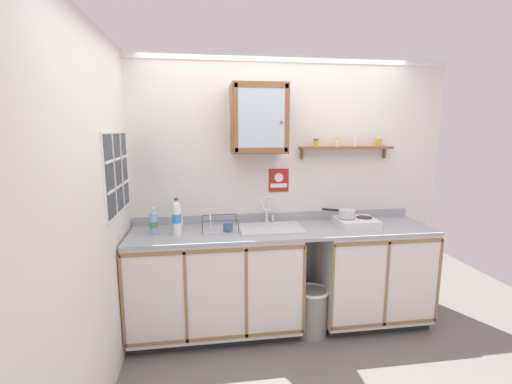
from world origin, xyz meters
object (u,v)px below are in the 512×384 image
Objects in this scene: wall_cabinet at (259,119)px; hot_plate_stove at (356,222)px; sink at (271,232)px; dish_rack at (219,229)px; bottle_opaque_white_2 at (177,218)px; saucepan at (346,213)px; bottle_water_clear_1 at (178,220)px; bottle_water_blue_0 at (154,222)px; warning_sign at (279,180)px; mug at (228,227)px; trash_bin at (312,311)px.

hot_plate_stove is at bearing -9.18° from wall_cabinet.
sink is 1.70× the size of dish_rack.
bottle_opaque_white_2 is at bearing -166.91° from dish_rack.
saucepan is 1.28× the size of bottle_water_clear_1.
hot_plate_stove is 1.13× the size of bottle_opaque_white_2.
hot_plate_stove is 1.63× the size of bottle_water_clear_1.
warning_sign is at bearing 14.75° from bottle_water_blue_0.
sink is 2.44× the size of bottle_water_blue_0.
mug is 0.20× the size of wall_cabinet.
hot_plate_stove is 1.20m from mug.
dish_rack reaches higher than trash_bin.
trash_bin is at bearing -152.62° from saucepan.
sink is at bearing 1.53° from dish_rack.
saucepan is 1.19m from dish_rack.
sink is 1.55× the size of hot_plate_stove.
bottle_water_clear_1 is 1.00× the size of warning_sign.
bottle_water_blue_0 is 1.62m from trash_bin.
bottle_opaque_white_2 reaches higher than mug.
hot_plate_stove is 1.64× the size of warning_sign.
warning_sign is (1.15, 0.30, 0.30)m from bottle_water_blue_0.
warning_sign is at bearing 155.26° from saucepan.
wall_cabinet reaches higher than saucepan.
bottle_water_blue_0 reaches higher than saucepan.
bottle_opaque_white_2 is 1.47m from trash_bin.
dish_rack is (0.56, 0.02, -0.08)m from bottle_water_blue_0.
bottle_water_blue_0 is at bearing -170.75° from wall_cabinet.
wall_cabinet is 1.40× the size of trash_bin.
trash_bin is (0.22, -0.46, -1.13)m from warning_sign.
dish_rack is at bearing 144.40° from mug.
bottle_opaque_white_2 is at bearing -176.41° from mug.
bottle_water_blue_0 is 0.54× the size of trash_bin.
wall_cabinet is (0.38, 0.13, 0.96)m from dish_rack.
wall_cabinet reaches higher than dish_rack.
bottle_water_blue_0 is 0.64m from mug.
hot_plate_stove is 1.57× the size of bottle_water_blue_0.
trash_bin is at bearing -6.52° from bottle_water_blue_0.
bottle_water_blue_0 is at bearing 162.90° from bottle_opaque_white_2.
bottle_opaque_white_2 is at bearing -176.51° from saucepan.
saucepan is 0.71m from warning_sign.
saucepan is 1.11m from mug.
saucepan is at bearing 3.45° from mug.
trash_bin is (1.17, -0.10, -0.88)m from bottle_opaque_white_2.
saucepan is at bearing 0.54° from dish_rack.
bottle_water_clear_1 is at bearing 178.70° from saucepan.
trash_bin is at bearing -34.95° from wall_cabinet.
bottle_opaque_white_2 is at bearing -177.63° from hot_plate_stove.
bottle_opaque_white_2 is (-0.83, -0.10, 0.19)m from sink.
bottle_water_clear_1 is at bearing 88.23° from bottle_opaque_white_2.
warning_sign reaches higher than saucepan.
saucepan is 0.95m from trash_bin.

